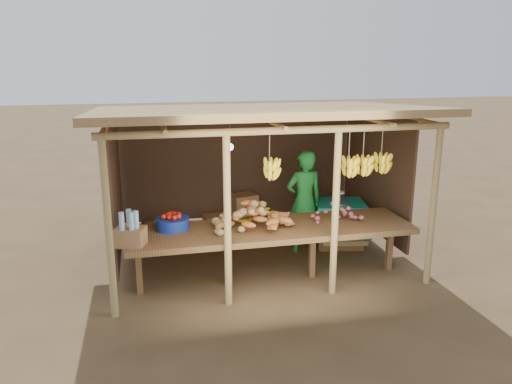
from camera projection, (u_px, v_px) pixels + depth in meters
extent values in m
plane|color=brown|center=(256.00, 256.00, 7.93)|extent=(60.00, 60.00, 0.00)
cylinder|color=tan|center=(109.00, 231.00, 5.79)|extent=(0.09, 0.09, 2.20)
cylinder|color=tan|center=(433.00, 207.00, 6.69)|extent=(0.09, 0.09, 2.20)
cylinder|color=tan|center=(118.00, 174.00, 8.61)|extent=(0.09, 0.09, 2.20)
cylinder|color=tan|center=(346.00, 164.00, 9.52)|extent=(0.09, 0.09, 2.20)
cylinder|color=tan|center=(228.00, 222.00, 6.09)|extent=(0.09, 0.09, 2.20)
cylinder|color=tan|center=(335.00, 214.00, 6.39)|extent=(0.09, 0.09, 2.20)
cylinder|color=tan|center=(284.00, 131.00, 5.95)|extent=(4.40, 0.09, 0.09)
cylinder|color=tan|center=(237.00, 108.00, 8.78)|extent=(4.40, 0.09, 0.09)
cube|color=#9D7749|center=(256.00, 111.00, 7.34)|extent=(4.70, 3.50, 0.28)
cube|color=#493122|center=(238.00, 163.00, 9.02)|extent=(4.20, 0.04, 1.98)
cube|color=#493122|center=(116.00, 186.00, 7.36)|extent=(0.04, 2.40, 1.98)
cube|color=#493122|center=(376.00, 172.00, 8.26)|extent=(0.04, 2.40, 1.98)
cube|color=brown|center=(271.00, 230.00, 6.84)|extent=(3.90, 1.05, 0.08)
cube|color=brown|center=(139.00, 269.00, 6.56)|extent=(0.08, 0.08, 0.72)
cube|color=brown|center=(229.00, 261.00, 6.82)|extent=(0.08, 0.08, 0.72)
cube|color=brown|center=(312.00, 253.00, 7.07)|extent=(0.08, 0.08, 0.72)
cube|color=brown|center=(389.00, 246.00, 7.33)|extent=(0.08, 0.08, 0.72)
cylinder|color=navy|center=(173.00, 223.00, 6.73)|extent=(0.45, 0.45, 0.16)
cube|color=#8F6240|center=(130.00, 237.00, 6.13)|extent=(0.43, 0.38, 0.22)
imported|color=#1A762B|center=(304.00, 201.00, 7.95)|extent=(0.64, 0.45, 1.66)
cube|color=brown|center=(339.00, 226.00, 8.33)|extent=(0.84, 0.76, 0.68)
cube|color=#0C8D80|center=(340.00, 204.00, 8.23)|extent=(0.94, 0.85, 0.07)
cube|color=#8F6240|center=(243.00, 223.00, 8.93)|extent=(0.50, 0.43, 0.35)
cube|color=#8F6240|center=(243.00, 204.00, 8.84)|extent=(0.50, 0.43, 0.35)
cube|color=#8F6240|center=(217.00, 225.00, 8.82)|extent=(0.50, 0.43, 0.35)
ellipsoid|color=#493122|center=(149.00, 233.00, 8.28)|extent=(0.40, 0.40, 0.55)
ellipsoid|color=#493122|center=(171.00, 231.00, 8.36)|extent=(0.40, 0.40, 0.55)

